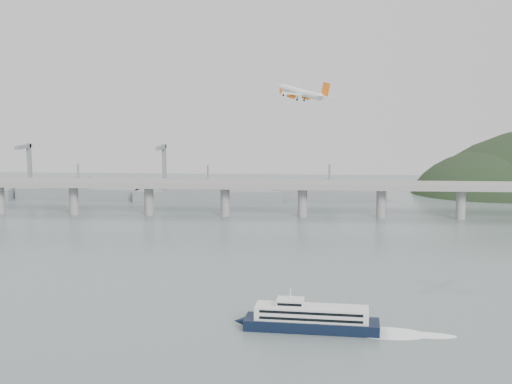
{
  "coord_description": "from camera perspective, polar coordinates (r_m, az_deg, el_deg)",
  "views": [
    {
      "loc": [
        19.87,
        -234.91,
        75.96
      ],
      "look_at": [
        0.0,
        55.0,
        36.0
      ],
      "focal_mm": 48.0,
      "sensor_mm": 36.0,
      "label": 1
    }
  ],
  "objects": [
    {
      "name": "ground",
      "position": [
        247.68,
        -0.88,
        -10.03
      ],
      "size": [
        900.0,
        900.0,
        0.0
      ],
      "primitive_type": "plane",
      "color": "slate",
      "rests_on": "ground"
    },
    {
      "name": "airliner",
      "position": [
        307.24,
        3.84,
        8.26
      ],
      "size": [
        26.54,
        26.14,
        8.87
      ],
      "rotation": [
        0.05,
        -0.19,
        2.37
      ],
      "color": "white",
      "rests_on": "ground"
    },
    {
      "name": "ferry",
      "position": [
        230.19,
        4.65,
        -10.48
      ],
      "size": [
        73.08,
        16.58,
        13.78
      ],
      "rotation": [
        0.0,
        0.0,
        -0.08
      ],
      "color": "black",
      "rests_on": "ground"
    },
    {
      "name": "distant_fleet",
      "position": [
        534.37,
        -15.26,
        0.05
      ],
      "size": [
        453.0,
        60.9,
        40.0
      ],
      "color": "slate",
      "rests_on": "ground"
    },
    {
      "name": "bridge",
      "position": [
        439.3,
        1.14,
        0.2
      ],
      "size": [
        800.0,
        22.0,
        23.9
      ],
      "color": "gray",
      "rests_on": "ground"
    }
  ]
}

